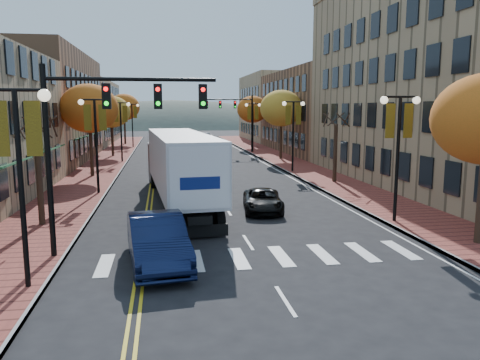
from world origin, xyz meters
name	(u,v)px	position (x,y,z in m)	size (l,w,h in m)	color
ground	(270,276)	(0.00, 0.00, 0.00)	(200.00, 200.00, 0.00)	black
sidewalk_left	(105,164)	(-9.00, 32.50, 0.07)	(4.00, 85.00, 0.15)	brown
sidewalk_right	(284,161)	(9.00, 32.50, 0.07)	(4.00, 85.00, 0.15)	brown
building_left_mid	(25,108)	(-17.00, 36.00, 5.50)	(12.00, 24.00, 11.00)	brown
building_left_far	(72,113)	(-17.00, 61.00, 4.75)	(12.00, 26.00, 9.50)	#9E8966
building_right_near	(477,79)	(18.50, 16.00, 7.50)	(15.00, 28.00, 15.00)	#997F5B
building_right_mid	(339,112)	(18.50, 42.00, 5.00)	(15.00, 24.00, 10.00)	brown
building_right_far	(292,108)	(18.50, 64.00, 5.50)	(15.00, 20.00, 11.00)	#9E8966
tree_left_a	(39,179)	(-9.00, 8.00, 2.25)	(0.28, 0.28, 4.20)	#382619
tree_left_b	(89,109)	(-9.00, 24.00, 5.45)	(4.48, 4.48, 7.21)	#382619
tree_left_c	(111,112)	(-9.00, 40.00, 5.05)	(4.16, 4.16, 6.69)	#382619
tree_left_d	(124,107)	(-9.00, 58.00, 5.60)	(4.61, 4.61, 7.42)	#382619
tree_right_b	(335,153)	(9.00, 18.00, 2.25)	(0.28, 0.28, 4.20)	#382619
tree_right_c	(281,108)	(9.00, 34.00, 5.45)	(4.48, 4.48, 7.21)	#382619
tree_right_d	(253,109)	(9.00, 50.00, 5.29)	(4.35, 4.35, 7.00)	#382619
lamp_left_a	(18,150)	(-7.50, 0.00, 4.29)	(1.96, 0.36, 6.05)	black
lamp_left_b	(96,127)	(-7.50, 16.00, 4.29)	(1.96, 0.36, 6.05)	black
lamp_left_c	(121,120)	(-7.50, 34.00, 4.29)	(1.96, 0.36, 6.05)	black
lamp_left_d	(132,117)	(-7.50, 52.00, 4.29)	(1.96, 0.36, 6.05)	black
lamp_right_a	(399,134)	(7.50, 6.00, 4.29)	(1.96, 0.36, 6.05)	black
lamp_right_b	(293,122)	(7.50, 24.00, 4.29)	(1.96, 0.36, 6.05)	black
lamp_right_c	(253,118)	(7.50, 42.00, 4.29)	(1.96, 0.36, 6.05)	black
traffic_mast_near	(103,124)	(-5.48, 3.00, 4.92)	(6.10, 0.35, 7.00)	black
traffic_mast_far	(236,113)	(5.48, 42.00, 4.92)	(6.10, 0.34, 7.00)	black
semi_truck	(178,162)	(-2.55, 12.42, 2.41)	(3.90, 16.62, 4.12)	black
navy_sedan	(157,240)	(-3.65, 1.82, 0.88)	(1.87, 5.37, 1.77)	#0C1433
black_suv	(263,200)	(1.83, 9.64, 0.60)	(1.98, 4.30, 1.20)	black
car_far_white	(185,144)	(-0.50, 49.52, 0.70)	(1.64, 4.09, 1.39)	silver
car_far_silver	(209,140)	(3.61, 57.33, 0.63)	(1.77, 4.35, 1.26)	#B3B3BB
car_far_oncoming	(205,136)	(3.85, 66.18, 0.66)	(1.40, 4.01, 1.32)	#B8B8C1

